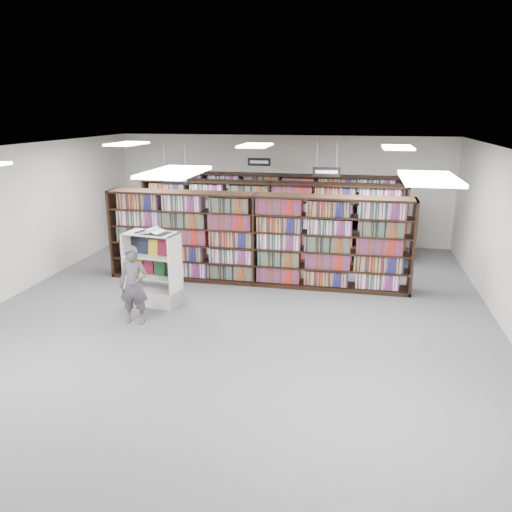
% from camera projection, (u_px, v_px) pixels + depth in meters
% --- Properties ---
extents(floor, '(12.00, 12.00, 0.00)m').
position_uv_depth(floor, '(235.00, 315.00, 9.85)').
color(floor, '#4E4F53').
rests_on(floor, ground).
extents(ceiling, '(10.00, 12.00, 0.10)m').
position_uv_depth(ceiling, '(233.00, 151.00, 8.95)').
color(ceiling, silver).
rests_on(ceiling, wall_back).
extents(wall_back, '(10.00, 0.10, 3.20)m').
position_uv_depth(wall_back, '(282.00, 190.00, 15.05)').
color(wall_back, silver).
rests_on(wall_back, ground).
extents(wall_front, '(10.00, 0.10, 3.20)m').
position_uv_depth(wall_front, '(44.00, 427.00, 3.75)').
color(wall_front, silver).
rests_on(wall_front, ground).
extents(wall_left, '(0.10, 12.00, 3.20)m').
position_uv_depth(wall_left, '(0.00, 225.00, 10.35)').
color(wall_left, silver).
rests_on(wall_left, ground).
extents(bookshelf_row_near, '(7.00, 0.60, 2.10)m').
position_uv_depth(bookshelf_row_near, '(255.00, 239.00, 11.44)').
color(bookshelf_row_near, black).
rests_on(bookshelf_row_near, floor).
extents(bookshelf_row_mid, '(7.00, 0.60, 2.10)m').
position_uv_depth(bookshelf_row_mid, '(270.00, 221.00, 13.32)').
color(bookshelf_row_mid, black).
rests_on(bookshelf_row_mid, floor).
extents(bookshelf_row_far, '(7.00, 0.60, 2.10)m').
position_uv_depth(bookshelf_row_far, '(280.00, 209.00, 14.92)').
color(bookshelf_row_far, black).
rests_on(bookshelf_row_far, floor).
extents(aisle_sign_left, '(0.65, 0.02, 0.80)m').
position_uv_depth(aisle_sign_left, '(175.00, 179.00, 10.36)').
color(aisle_sign_left, '#B2B2B7').
rests_on(aisle_sign_left, ceiling).
extents(aisle_sign_right, '(0.65, 0.02, 0.80)m').
position_uv_depth(aisle_sign_right, '(326.00, 171.00, 11.68)').
color(aisle_sign_right, '#B2B2B7').
rests_on(aisle_sign_right, ceiling).
extents(aisle_sign_center, '(0.65, 0.02, 0.80)m').
position_uv_depth(aisle_sign_center, '(259.00, 161.00, 13.94)').
color(aisle_sign_center, '#B2B2B7').
rests_on(aisle_sign_center, ceiling).
extents(troffer_front_center, '(0.60, 1.20, 0.04)m').
position_uv_depth(troffer_front_center, '(175.00, 172.00, 6.14)').
color(troffer_front_center, white).
rests_on(troffer_front_center, ceiling).
extents(troffer_front_right, '(0.60, 1.20, 0.04)m').
position_uv_depth(troffer_front_right, '(429.00, 178.00, 5.57)').
color(troffer_front_right, white).
rests_on(troffer_front_right, ceiling).
extents(troffer_back_left, '(0.60, 1.20, 0.04)m').
position_uv_depth(troffer_back_left, '(127.00, 144.00, 11.41)').
color(troffer_back_left, white).
rests_on(troffer_back_left, ceiling).
extents(troffer_back_center, '(0.60, 1.20, 0.04)m').
position_uv_depth(troffer_back_center, '(255.00, 146.00, 10.84)').
color(troffer_back_center, white).
rests_on(troffer_back_center, ceiling).
extents(troffer_back_right, '(0.60, 1.20, 0.04)m').
position_uv_depth(troffer_back_right, '(398.00, 147.00, 10.28)').
color(troffer_back_right, white).
rests_on(troffer_back_right, ceiling).
extents(endcap_display, '(1.16, 0.69, 1.53)m').
position_uv_depth(endcap_display, '(154.00, 280.00, 10.35)').
color(endcap_display, silver).
rests_on(endcap_display, floor).
extents(open_book, '(0.73, 0.52, 0.13)m').
position_uv_depth(open_book, '(153.00, 231.00, 9.98)').
color(open_book, black).
rests_on(open_book, endcap_display).
extents(shopper, '(0.58, 0.41, 1.50)m').
position_uv_depth(shopper, '(134.00, 285.00, 9.32)').
color(shopper, '#4F4954').
rests_on(shopper, floor).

